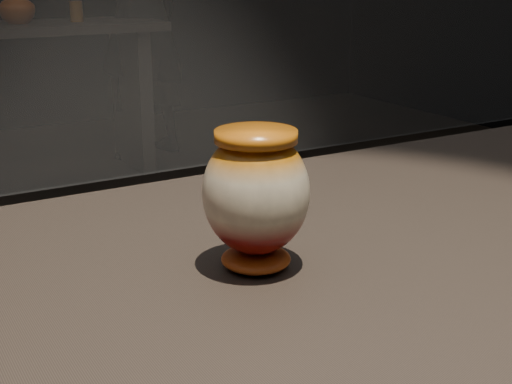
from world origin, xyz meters
TOP-DOWN VIEW (x-y plane):
  - main_vase at (0.05, 0.04)m, footprint 0.14×0.14m
  - back_vase_mid at (0.58, 3.58)m, footprint 0.22×0.22m
  - back_vase_right at (0.91, 3.55)m, footprint 0.07×0.07m
  - visitor at (1.38, 3.77)m, footprint 0.79×0.65m

SIDE VIEW (x-z plane):
  - visitor at x=1.38m, z-range 0.00..1.85m
  - back_vase_right at x=0.91m, z-range 0.90..1.02m
  - main_vase at x=0.05m, z-range 0.91..1.06m
  - back_vase_mid at x=0.58m, z-range 0.90..1.11m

